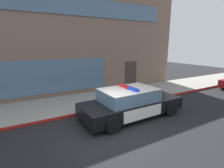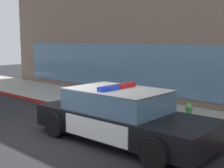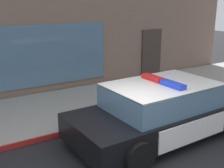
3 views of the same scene
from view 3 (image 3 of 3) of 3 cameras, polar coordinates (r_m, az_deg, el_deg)
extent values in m
plane|color=black|center=(6.09, 3.86, -16.22)|extent=(48.00, 48.00, 0.00)
cube|color=gray|center=(8.98, -9.82, -4.78)|extent=(48.00, 3.26, 0.15)
cube|color=maroon|center=(7.59, -5.08, -8.67)|extent=(28.80, 0.04, 0.14)
cube|color=#382D28|center=(12.48, 7.82, 5.94)|extent=(1.00, 0.08, 2.10)
cube|color=black|center=(7.30, 10.80, -6.30)|extent=(5.02, 2.08, 0.60)
cube|color=silver|center=(8.37, 18.75, -2.72)|extent=(1.74, 1.94, 0.05)
cube|color=silver|center=(6.24, -0.86, -8.41)|extent=(1.45, 1.93, 0.05)
cube|color=silver|center=(7.92, 5.39, -4.25)|extent=(2.08, 0.09, 0.51)
cube|color=silver|center=(6.63, 16.06, -9.08)|extent=(2.08, 0.09, 0.51)
cube|color=yellow|center=(7.93, 5.32, -4.21)|extent=(0.22, 0.02, 0.26)
cube|color=slate|center=(6.97, 9.87, -2.34)|extent=(2.63, 1.81, 0.60)
cube|color=silver|center=(6.89, 9.98, -0.06)|extent=(2.63, 1.81, 0.04)
cube|color=red|center=(7.11, 8.12, 1.22)|extent=(0.22, 0.66, 0.11)
cube|color=blue|center=(6.63, 12.06, -0.10)|extent=(0.22, 0.66, 0.11)
cylinder|color=black|center=(9.09, 14.03, -2.99)|extent=(0.69, 0.24, 0.68)
cylinder|color=black|center=(7.17, -4.34, -7.86)|extent=(0.69, 0.24, 0.68)
cylinder|color=black|center=(5.75, 5.35, -14.47)|extent=(0.69, 0.24, 0.68)
cylinder|color=#4C994C|center=(9.24, 7.61, -3.23)|extent=(0.28, 0.28, 0.10)
cylinder|color=#4C994C|center=(9.15, 7.67, -1.61)|extent=(0.19, 0.19, 0.45)
sphere|color=#4C994C|center=(9.07, 7.74, 0.14)|extent=(0.22, 0.22, 0.22)
cylinder|color=#B21E19|center=(9.05, 7.76, 0.61)|extent=(0.06, 0.06, 0.05)
cylinder|color=#B21E19|center=(9.04, 8.25, -1.72)|extent=(0.09, 0.10, 0.09)
cylinder|color=#B21E19|center=(9.25, 7.11, -1.24)|extent=(0.09, 0.10, 0.09)
cylinder|color=#B21E19|center=(9.25, 8.39, -1.56)|extent=(0.10, 0.12, 0.12)
camera|label=1|loc=(1.32, 146.36, -9.88)|focal=27.07mm
camera|label=2|loc=(9.88, 64.54, 3.52)|focal=49.34mm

